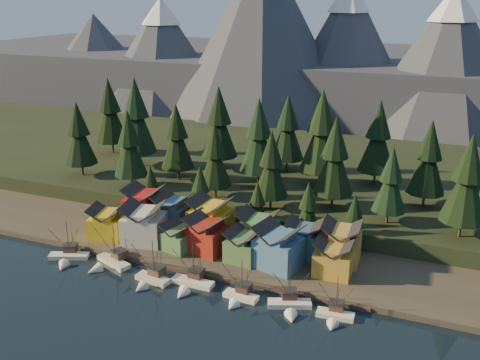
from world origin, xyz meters
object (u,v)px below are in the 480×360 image
at_px(house_front_1, 144,222).
at_px(house_back_1, 173,211).
at_px(boat_0, 67,253).
at_px(boat_4, 239,292).
at_px(boat_6, 335,311).
at_px(boat_5, 290,300).
at_px(house_front_0, 107,221).
at_px(boat_3, 190,279).
at_px(boat_1, 109,258).
at_px(boat_2, 150,274).
at_px(house_back_0, 145,204).

xyz_separation_m(house_front_1, house_back_1, (3.12, 9.81, -0.28)).
xyz_separation_m(boat_0, boat_4, (47.14, -0.93, 0.13)).
bearing_deg(house_front_1, boat_6, -26.42).
bearing_deg(house_back_1, boat_5, -27.49).
height_order(boat_6, house_front_0, house_front_0).
height_order(boat_6, house_front_1, house_front_1).
xyz_separation_m(boat_3, house_back_1, (-17.53, 23.75, 4.68)).
xyz_separation_m(boat_0, boat_1, (11.47, 1.62, 0.12)).
relative_size(boat_0, boat_6, 1.07).
xyz_separation_m(boat_5, house_front_0, (-55.13, 12.70, 3.94)).
relative_size(boat_2, house_back_0, 1.03).
height_order(boat_4, house_back_0, house_back_0).
height_order(boat_0, boat_5, boat_5).
xyz_separation_m(boat_0, house_front_0, (3.31, 12.77, 4.07)).
relative_size(boat_0, boat_2, 0.95).
relative_size(boat_4, boat_6, 1.03).
relative_size(boat_3, house_back_1, 1.13).
distance_m(boat_4, house_front_1, 36.70).
height_order(boat_0, house_front_0, house_front_0).
height_order(boat_0, boat_3, boat_3).
xyz_separation_m(house_front_0, house_back_0, (4.45, 11.75, 1.23)).
height_order(boat_0, boat_2, boat_2).
distance_m(boat_4, boat_6, 20.99).
relative_size(boat_0, boat_4, 1.04).
bearing_deg(house_front_0, house_front_1, -6.33).
bearing_deg(boat_6, boat_0, 176.56).
relative_size(boat_6, house_front_1, 0.85).
height_order(boat_1, house_front_1, house_front_1).
bearing_deg(boat_5, house_front_1, 141.17).
relative_size(boat_0, boat_1, 0.95).
bearing_deg(boat_4, boat_1, -178.97).
bearing_deg(house_back_0, boat_6, -28.05).
bearing_deg(boat_0, house_front_1, 23.26).
bearing_deg(boat_2, house_front_1, 133.51).
bearing_deg(boat_6, house_back_0, 154.46).
height_order(boat_3, boat_4, boat_3).
distance_m(boat_6, house_back_1, 56.56).
xyz_separation_m(boat_1, house_front_0, (-8.16, 11.15, 3.95)).
bearing_deg(house_back_1, boat_1, -101.83).
bearing_deg(house_back_1, house_front_0, -138.85).
distance_m(boat_4, house_back_1, 39.20).
height_order(house_front_0, house_back_1, house_back_1).
bearing_deg(boat_1, house_back_0, 120.12).
distance_m(boat_2, house_front_1, 20.06).
distance_m(boat_5, house_front_1, 46.85).
bearing_deg(house_front_0, house_back_0, 56.18).
height_order(boat_0, house_back_0, house_back_0).
bearing_deg(boat_4, house_front_0, 167.76).
bearing_deg(boat_0, house_back_1, 32.51).
bearing_deg(boat_2, boat_1, 174.00).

